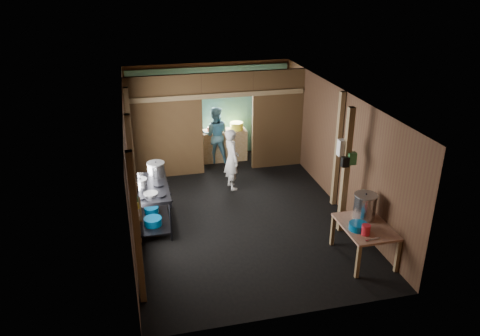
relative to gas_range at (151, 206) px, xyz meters
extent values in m
cube|color=black|center=(1.88, 0.23, -0.45)|extent=(4.50, 7.00, 0.00)
cube|color=black|center=(1.88, 0.23, 2.15)|extent=(4.50, 7.00, 0.00)
cube|color=#513722|center=(1.88, 3.73, 0.85)|extent=(4.50, 0.00, 2.60)
cube|color=#513722|center=(1.88, -3.27, 0.85)|extent=(4.50, 0.00, 2.60)
cube|color=#513722|center=(-0.37, 0.23, 0.85)|extent=(0.00, 7.00, 2.60)
cube|color=#513722|center=(4.13, 0.23, 0.85)|extent=(0.00, 7.00, 2.60)
cube|color=brown|center=(0.55, 2.43, 0.85)|extent=(1.85, 0.10, 2.60)
cube|color=brown|center=(3.46, 2.43, 0.85)|extent=(1.35, 0.10, 2.60)
cube|color=brown|center=(2.13, 2.43, 1.85)|extent=(1.30, 0.10, 0.60)
cube|color=#589A9C|center=(1.88, 3.67, 0.80)|extent=(4.40, 0.06, 2.50)
cube|color=#9A815C|center=(2.18, 3.18, -0.02)|extent=(1.20, 0.50, 0.85)
cylinder|color=white|center=(2.13, 3.63, 1.45)|extent=(0.20, 0.03, 0.20)
cube|color=#9A815C|center=(-0.30, -2.37, 0.85)|extent=(0.10, 0.12, 2.60)
cube|color=#9A815C|center=(-0.30, -0.57, 0.85)|extent=(0.10, 0.12, 2.60)
cube|color=#9A815C|center=(-0.30, 1.43, 0.85)|extent=(0.10, 0.12, 2.60)
cube|color=#9A815C|center=(4.06, 0.03, 0.85)|extent=(0.10, 0.12, 2.60)
cube|color=#9A815C|center=(3.73, -1.07, 0.85)|extent=(0.12, 0.12, 2.60)
cube|color=#9A815C|center=(1.88, 2.38, 1.60)|extent=(4.40, 0.12, 0.12)
cylinder|color=#969697|center=(-0.33, 0.63, 1.20)|extent=(0.03, 0.34, 0.34)
cylinder|color=black|center=(-0.33, 1.03, 1.10)|extent=(0.03, 0.30, 0.30)
cube|color=#9A815C|center=(-0.27, -1.87, 0.95)|extent=(0.14, 0.80, 0.03)
cylinder|color=white|center=(-0.27, -2.12, 1.02)|extent=(0.07, 0.07, 0.10)
cylinder|color=yellow|center=(-0.27, -1.87, 1.02)|extent=(0.08, 0.08, 0.10)
cylinder|color=#347E42|center=(-0.27, -1.65, 1.02)|extent=(0.06, 0.06, 0.10)
cube|color=white|center=(3.68, -0.99, 1.33)|extent=(0.22, 0.15, 0.32)
cube|color=#347E42|center=(3.80, -1.13, 1.15)|extent=(0.16, 0.12, 0.24)
cube|color=black|center=(3.66, -1.15, 1.10)|extent=(0.14, 0.10, 0.20)
cylinder|color=silver|center=(-0.17, 0.45, 0.50)|extent=(0.20, 0.20, 0.10)
cylinder|color=#0561A0|center=(0.00, -0.28, -0.20)|extent=(0.36, 0.36, 0.15)
cylinder|color=#0561A0|center=(0.00, 0.24, -0.21)|extent=(0.30, 0.30, 0.12)
cylinder|color=#0561A0|center=(3.51, -2.17, 0.29)|extent=(0.41, 0.41, 0.12)
cylinder|color=red|center=(3.56, -2.35, 0.32)|extent=(0.16, 0.16, 0.18)
cube|color=silver|center=(3.61, -2.54, 0.24)|extent=(0.30, 0.07, 0.01)
cylinder|color=yellow|center=(2.53, 3.18, 0.50)|extent=(0.36, 0.36, 0.20)
cylinder|color=#C54832|center=(1.78, 3.18, 0.46)|extent=(0.11, 0.11, 0.12)
imported|color=silver|center=(2.00, 1.38, 0.30)|extent=(0.43, 0.59, 1.50)
imported|color=teal|center=(1.92, 3.09, 0.33)|extent=(0.85, 0.72, 1.55)
camera|label=1|loc=(-0.19, -8.66, 4.56)|focal=34.99mm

